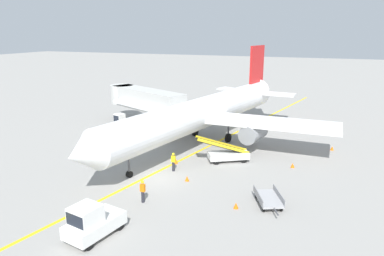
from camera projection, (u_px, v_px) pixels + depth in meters
The scene contains 15 objects.
ground_plane at pixel (156, 178), 30.30m from camera, with size 300.00×300.00×0.00m, color gray.
taxi_line_yellow at pixel (183, 159), 34.66m from camera, with size 0.30×80.00×0.01m, color yellow.
airliner at pixel (205, 112), 39.14m from camera, with size 27.97×35.05×10.10m.
jet_bridge at pixel (141, 99), 46.31m from camera, with size 12.79×7.63×4.85m.
pushback_tug at pixel (92, 222), 21.35m from camera, with size 2.56×3.90×2.20m.
baggage_tug_near_wing at pixel (122, 122), 44.79m from camera, with size 2.01×2.69×2.10m.
belt_loader_forward_hold at pixel (227, 154), 33.91m from camera, with size 4.93×3.65×2.59m.
baggage_cart_loaded at pixel (268, 198), 25.52m from camera, with size 2.59×3.74×0.94m.
ground_crew_marshaller at pixel (143, 191), 25.73m from camera, with size 0.36×0.24×1.70m.
ground_crew_wing_walker at pixel (173, 161), 31.53m from camera, with size 0.36×0.24×1.70m.
safety_cone_nose_left at pixel (293, 165), 32.50m from camera, with size 0.36×0.36×0.44m, color orange.
safety_cone_nose_right at pixel (236, 205), 25.01m from camera, with size 0.36×0.36×0.44m, color orange.
safety_cone_wingtip_left at pixel (176, 161), 33.47m from camera, with size 0.36×0.36×0.44m, color orange.
safety_cone_wingtip_right at pixel (332, 148), 37.20m from camera, with size 0.36×0.36×0.44m, color orange.
safety_cone_tail_area at pixel (187, 178), 29.59m from camera, with size 0.36×0.36×0.44m, color orange.
Camera 1 is at (13.07, -25.10, 12.01)m, focal length 33.53 mm.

